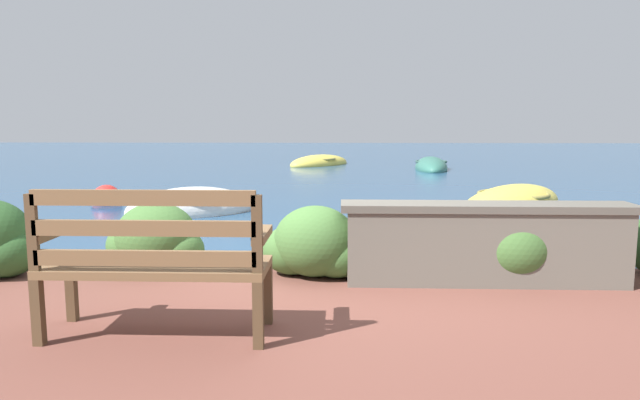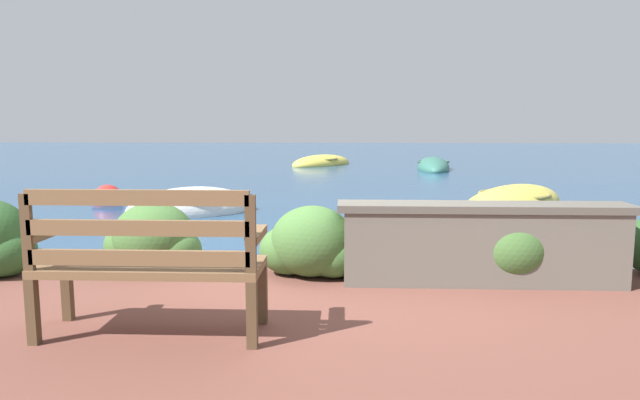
% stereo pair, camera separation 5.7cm
% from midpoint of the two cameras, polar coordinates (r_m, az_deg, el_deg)
% --- Properties ---
extents(ground_plane, '(80.00, 80.00, 0.00)m').
position_cam_midpoint_polar(ground_plane, '(5.34, 2.26, -8.86)').
color(ground_plane, navy).
extents(park_bench, '(1.37, 0.48, 0.93)m').
position_cam_midpoint_polar(park_bench, '(3.60, -16.33, -5.72)').
color(park_bench, brown).
rests_on(park_bench, patio_terrace).
extents(stone_wall, '(2.35, 0.39, 0.66)m').
position_cam_midpoint_polar(stone_wall, '(4.82, 16.24, -4.17)').
color(stone_wall, '#666056').
rests_on(stone_wall, patio_terrace).
extents(hedge_clump_left, '(0.90, 0.65, 0.61)m').
position_cam_midpoint_polar(hedge_clump_left, '(5.27, -16.08, -3.95)').
color(hedge_clump_left, '#426B33').
rests_on(hedge_clump_left, patio_terrace).
extents(hedge_clump_centre, '(0.89, 0.64, 0.61)m').
position_cam_midpoint_polar(hedge_clump_centre, '(4.88, -0.57, -4.58)').
color(hedge_clump_centre, '#426B33').
rests_on(hedge_clump_centre, patio_terrace).
extents(hedge_clump_right, '(0.86, 0.62, 0.58)m').
position_cam_midpoint_polar(hedge_clump_right, '(4.98, 18.56, -4.86)').
color(hedge_clump_right, '#426B33').
rests_on(hedge_clump_right, patio_terrace).
extents(rowboat_nearest, '(2.48, 2.14, 0.78)m').
position_cam_midpoint_polar(rowboat_nearest, '(9.95, -12.53, -0.89)').
color(rowboat_nearest, silver).
rests_on(rowboat_nearest, ground_plane).
extents(rowboat_mid, '(3.02, 3.48, 0.72)m').
position_cam_midpoint_polar(rowboat_mid, '(10.85, 18.93, -0.47)').
color(rowboat_mid, '#DBC64C').
rests_on(rowboat_mid, ground_plane).
extents(rowboat_far, '(1.35, 3.43, 0.72)m').
position_cam_midpoint_polar(rowboat_far, '(19.45, 11.33, 3.22)').
color(rowboat_far, '#336B5B').
rests_on(rowboat_far, ground_plane).
extents(rowboat_outer, '(2.71, 3.10, 0.67)m').
position_cam_midpoint_polar(rowboat_outer, '(20.93, 0.24, 3.67)').
color(rowboat_outer, '#DBC64C').
rests_on(rowboat_outer, ground_plane).
extents(mooring_buoy, '(0.60, 0.60, 0.54)m').
position_cam_midpoint_polar(mooring_buoy, '(11.54, -20.31, 0.11)').
color(mooring_buoy, red).
rests_on(mooring_buoy, ground_plane).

